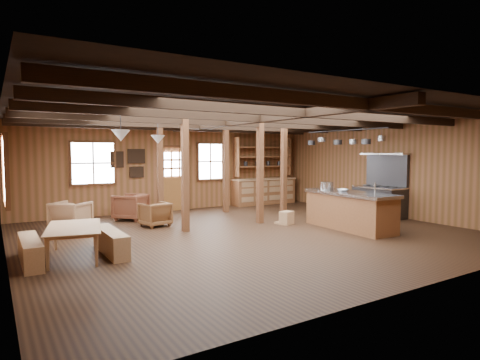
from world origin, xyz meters
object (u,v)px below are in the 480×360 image
(commercial_range, at_px, (380,196))
(armchair_a, at_px, (131,207))
(armchair_c, at_px, (71,216))
(dining_table, at_px, (76,242))
(kitchen_island, at_px, (350,210))
(armchair_b, at_px, (155,214))

(commercial_range, xyz_separation_m, armchair_a, (-6.48, 3.40, -0.25))
(commercial_range, bearing_deg, armchair_c, 162.15)
(dining_table, xyz_separation_m, armchair_a, (2.07, 3.55, 0.08))
(dining_table, relative_size, armchair_c, 2.06)
(kitchen_island, xyz_separation_m, armchair_a, (-4.24, 4.27, -0.11))
(kitchen_island, xyz_separation_m, dining_table, (-6.32, 0.72, -0.19))
(armchair_a, bearing_deg, kitchen_island, 91.25)
(armchair_a, relative_size, armchair_b, 1.19)
(dining_table, height_order, armchair_b, armchair_b)
(dining_table, relative_size, armchair_a, 2.00)
(armchair_a, bearing_deg, armchair_b, 56.69)
(kitchen_island, distance_m, commercial_range, 2.40)
(commercial_range, xyz_separation_m, dining_table, (-8.55, -0.14, -0.33))
(armchair_b, bearing_deg, kitchen_island, 133.36)
(commercial_range, xyz_separation_m, armchair_c, (-8.19, 2.64, -0.26))
(armchair_b, bearing_deg, commercial_range, 151.26)
(kitchen_island, bearing_deg, armchair_c, 152.15)
(armchair_a, bearing_deg, commercial_range, 108.71)
(kitchen_island, xyz_separation_m, commercial_range, (2.23, 0.87, 0.14))
(armchair_a, xyz_separation_m, armchair_b, (0.24, -1.32, -0.06))
(dining_table, bearing_deg, kitchen_island, -84.68)
(commercial_range, distance_m, armchair_c, 8.61)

